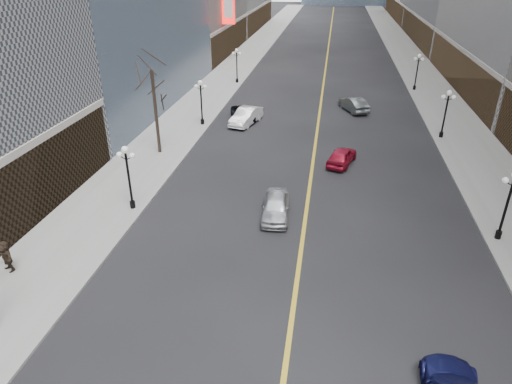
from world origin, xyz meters
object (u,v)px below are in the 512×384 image
(car_nb_far, at_px, (243,113))
(streetlamp_west_3, at_px, (237,62))
(car_nb_near, at_px, (276,206))
(car_nb_mid, at_px, (246,116))
(streetlamp_east_3, at_px, (417,68))
(streetlamp_east_2, at_px, (446,109))
(streetlamp_east_1, at_px, (509,198))
(streetlamp_west_1, at_px, (128,171))
(car_sb_far, at_px, (354,104))
(streetlamp_west_2, at_px, (201,98))
(car_sb_mid, at_px, (342,156))

(car_nb_far, bearing_deg, streetlamp_west_3, 84.26)
(car_nb_near, height_order, car_nb_mid, car_nb_mid)
(streetlamp_east_3, bearing_deg, streetlamp_east_2, -90.00)
(streetlamp_east_2, relative_size, car_nb_far, 0.95)
(streetlamp_east_1, distance_m, streetlamp_west_1, 23.60)
(car_nb_far, distance_m, car_sb_far, 12.75)
(streetlamp_east_1, bearing_deg, car_nb_mid, 135.05)
(streetlamp_east_2, distance_m, streetlamp_west_1, 29.68)
(car_nb_near, bearing_deg, streetlamp_east_2, 47.62)
(streetlamp_east_3, distance_m, car_nb_mid, 25.62)
(streetlamp_east_1, xyz_separation_m, car_nb_mid, (-19.22, 19.18, -2.07))
(car_nb_near, xyz_separation_m, car_nb_far, (-6.02, 19.95, -0.10))
(streetlamp_east_1, height_order, streetlamp_east_2, same)
(streetlamp_east_2, relative_size, streetlamp_west_2, 1.00)
(car_nb_mid, xyz_separation_m, car_sb_mid, (9.78, -8.95, -0.12))
(car_nb_near, distance_m, car_nb_far, 20.84)
(streetlamp_east_2, distance_m, streetlamp_east_3, 18.00)
(streetlamp_west_2, relative_size, car_sb_far, 0.95)
(streetlamp_east_2, bearing_deg, streetlamp_west_2, 180.00)
(streetlamp_east_2, height_order, car_sb_far, streetlamp_east_2)
(streetlamp_west_3, height_order, car_nb_near, streetlamp_west_3)
(streetlamp_east_3, distance_m, car_nb_far, 25.19)
(streetlamp_east_1, relative_size, streetlamp_west_2, 1.00)
(streetlamp_east_3, xyz_separation_m, streetlamp_west_3, (-23.60, 0.00, 0.00))
(car_nb_mid, bearing_deg, streetlamp_east_2, 10.69)
(streetlamp_west_1, relative_size, car_sb_far, 0.95)
(streetlamp_east_2, height_order, streetlamp_west_3, same)
(streetlamp_east_2, distance_m, car_nb_far, 20.12)
(streetlamp_west_2, relative_size, car_nb_far, 0.95)
(streetlamp_east_3, relative_size, car_sb_mid, 1.08)
(streetlamp_east_1, height_order, car_sb_far, streetlamp_east_1)
(streetlamp_west_2, height_order, car_sb_mid, streetlamp_west_2)
(streetlamp_east_2, height_order, car_sb_mid, streetlamp_east_2)
(streetlamp_east_2, distance_m, streetlamp_west_2, 23.60)
(car_nb_far, bearing_deg, car_nb_near, -92.74)
(streetlamp_east_2, height_order, streetlamp_west_1, same)
(streetlamp_east_2, bearing_deg, streetlamp_east_1, -90.00)
(streetlamp_west_1, relative_size, car_nb_mid, 0.89)
(streetlamp_east_2, height_order, car_nb_mid, streetlamp_east_2)
(streetlamp_west_3, relative_size, car_nb_far, 0.95)
(car_nb_mid, bearing_deg, streetlamp_west_2, -150.67)
(streetlamp_west_2, distance_m, car_nb_mid, 4.99)
(car_sb_far, bearing_deg, car_nb_near, 52.58)
(streetlamp_west_2, xyz_separation_m, car_sb_mid, (14.17, -7.77, -2.19))
(streetlamp_west_2, distance_m, car_nb_far, 5.11)
(streetlamp_east_3, xyz_separation_m, streetlamp_west_2, (-23.60, -18.00, 0.00))
(car_nb_near, distance_m, car_sb_mid, 10.51)
(streetlamp_west_2, relative_size, car_sb_mid, 1.08)
(streetlamp_east_1, distance_m, car_nb_near, 13.98)
(car_nb_mid, relative_size, car_nb_far, 1.06)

